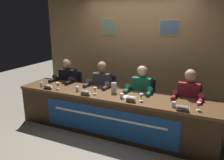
% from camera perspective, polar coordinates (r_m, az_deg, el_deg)
% --- Properties ---
extents(ground_plane, '(12.00, 12.00, 0.00)m').
position_cam_1_polar(ground_plane, '(4.31, 0.00, -12.76)').
color(ground_plane, gray).
extents(wall_back_panelled, '(4.90, 0.14, 2.60)m').
position_cam_1_polar(wall_back_panelled, '(5.18, 6.62, 7.16)').
color(wall_back_panelled, '#937047').
rests_on(wall_back_panelled, ground_plane).
extents(conference_table, '(3.70, 0.76, 0.74)m').
position_cam_1_polar(conference_table, '(4.00, -0.67, -7.05)').
color(conference_table, brown).
rests_on(conference_table, ground_plane).
extents(chair_far_left, '(0.44, 0.45, 0.89)m').
position_cam_1_polar(chair_far_left, '(5.19, -10.29, -2.91)').
color(chair_far_left, black).
rests_on(chair_far_left, ground_plane).
extents(panelist_far_left, '(0.51, 0.48, 1.22)m').
position_cam_1_polar(panelist_far_left, '(4.95, -11.75, -0.52)').
color(panelist_far_left, black).
rests_on(panelist_far_left, ground_plane).
extents(nameplate_far_left, '(0.20, 0.06, 0.08)m').
position_cam_1_polar(nameplate_far_left, '(4.44, -16.22, -1.70)').
color(nameplate_far_left, white).
rests_on(nameplate_far_left, conference_table).
extents(juice_glass_far_left, '(0.06, 0.06, 0.12)m').
position_cam_1_polar(juice_glass_far_left, '(4.38, -13.81, -1.12)').
color(juice_glass_far_left, white).
rests_on(juice_glass_far_left, conference_table).
extents(water_cup_far_left, '(0.06, 0.06, 0.08)m').
position_cam_1_polar(water_cup_far_left, '(4.64, -17.63, -1.09)').
color(water_cup_far_left, silver).
rests_on(water_cup_far_left, conference_table).
extents(chair_center_left, '(0.44, 0.45, 0.89)m').
position_cam_1_polar(chair_center_left, '(4.77, -1.84, -4.29)').
color(chair_center_left, black).
rests_on(chair_center_left, ground_plane).
extents(panelist_center_left, '(0.51, 0.48, 1.22)m').
position_cam_1_polar(panelist_center_left, '(4.52, -2.99, -1.76)').
color(panelist_center_left, black).
rests_on(panelist_center_left, ground_plane).
extents(nameplate_center_left, '(0.19, 0.06, 0.08)m').
position_cam_1_polar(nameplate_center_left, '(3.94, -6.85, -3.32)').
color(nameplate_center_left, white).
rests_on(nameplate_center_left, conference_table).
extents(juice_glass_center_left, '(0.06, 0.06, 0.12)m').
position_cam_1_polar(juice_glass_center_left, '(3.98, -4.44, -2.38)').
color(juice_glass_center_left, white).
rests_on(juice_glass_center_left, conference_table).
extents(water_cup_center_left, '(0.06, 0.06, 0.08)m').
position_cam_1_polar(water_cup_center_left, '(4.18, -8.88, -2.35)').
color(water_cup_center_left, silver).
rests_on(water_cup_center_left, conference_table).
extents(chair_center_right, '(0.44, 0.45, 0.89)m').
position_cam_1_polar(chair_center_right, '(4.48, 8.01, -5.78)').
color(chair_center_right, black).
rests_on(chair_center_right, ground_plane).
extents(panelist_center_right, '(0.51, 0.48, 1.22)m').
position_cam_1_polar(panelist_center_right, '(4.21, 7.36, -3.18)').
color(panelist_center_right, black).
rests_on(panelist_center_right, ground_plane).
extents(nameplate_center_right, '(0.16, 0.06, 0.08)m').
position_cam_1_polar(nameplate_center_right, '(3.61, 4.92, -5.02)').
color(nameplate_center_right, white).
rests_on(nameplate_center_right, conference_table).
extents(juice_glass_center_right, '(0.06, 0.06, 0.12)m').
position_cam_1_polar(juice_glass_center_right, '(3.66, 7.52, -4.07)').
color(juice_glass_center_right, white).
rests_on(juice_glass_center_right, conference_table).
extents(water_cup_center_right, '(0.06, 0.06, 0.08)m').
position_cam_1_polar(water_cup_center_right, '(3.76, 2.55, -4.17)').
color(water_cup_center_right, silver).
rests_on(water_cup_center_right, conference_table).
extents(chair_far_right, '(0.44, 0.45, 0.89)m').
position_cam_1_polar(chair_far_right, '(4.34, 18.91, -7.22)').
color(chair_far_right, black).
rests_on(chair_far_right, ground_plane).
extents(panelist_far_right, '(0.51, 0.48, 1.22)m').
position_cam_1_polar(panelist_far_right, '(4.05, 18.93, -4.63)').
color(panelist_far_right, black).
rests_on(panelist_far_right, ground_plane).
extents(nameplate_far_right, '(0.18, 0.06, 0.08)m').
position_cam_1_polar(nameplate_far_right, '(3.42, 17.77, -6.95)').
color(nameplate_far_right, white).
rests_on(nameplate_far_right, conference_table).
extents(juice_glass_far_right, '(0.06, 0.06, 0.12)m').
position_cam_1_polar(juice_glass_far_right, '(3.51, 21.45, -5.92)').
color(juice_glass_far_right, white).
rests_on(juice_glass_far_right, conference_table).
extents(water_cup_far_right, '(0.06, 0.06, 0.08)m').
position_cam_1_polar(water_cup_far_right, '(3.53, 15.59, -6.12)').
color(water_cup_far_right, silver).
rests_on(water_cup_far_right, conference_table).
extents(water_pitcher_central, '(0.15, 0.10, 0.21)m').
position_cam_1_polar(water_pitcher_central, '(4.01, 0.51, -2.03)').
color(water_pitcher_central, silver).
rests_on(water_pitcher_central, conference_table).
extents(document_stack_center_right, '(0.21, 0.16, 0.01)m').
position_cam_1_polar(document_stack_center_right, '(3.79, 4.44, -4.56)').
color(document_stack_center_right, white).
rests_on(document_stack_center_right, conference_table).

